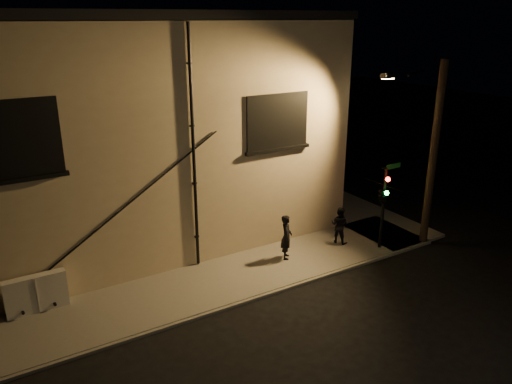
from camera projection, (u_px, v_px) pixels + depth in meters
ground at (285, 289)px, 16.64m from camera, size 90.00×90.00×0.00m
sidewalk at (250, 234)px, 20.75m from camera, size 21.00×16.00×0.12m
building at (107, 122)px, 20.95m from camera, size 16.20×12.23×8.80m
utility_cabinet at (36, 294)px, 15.03m from camera, size 1.79×0.30×1.18m
pedestrian_a at (286, 237)px, 18.27m from camera, size 0.68×0.74×1.70m
pedestrian_b at (340, 225)px, 19.57m from camera, size 0.81×0.89×1.48m
traffic_signal at (383, 195)px, 18.49m from camera, size 1.16×1.92×3.31m
streetlamp_pole at (431, 151)px, 18.76m from camera, size 2.02×1.39×7.18m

